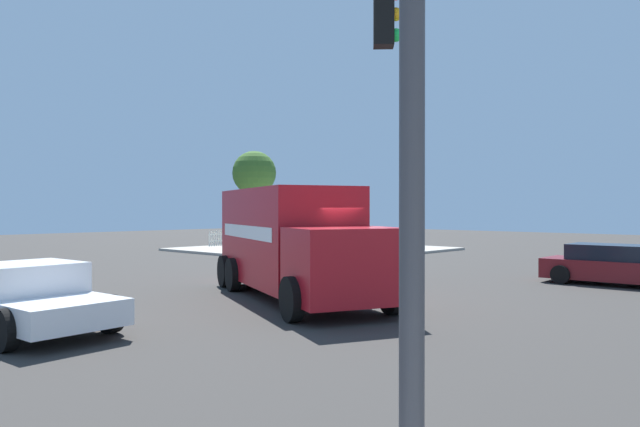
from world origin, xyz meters
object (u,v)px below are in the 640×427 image
Objects in this scene: pickup_white at (20,295)px; delivery_truck at (294,241)px; sedan_maroon at (613,265)px; pedestrian_crossing at (268,233)px; pedestrian_near_corner at (304,229)px; shade_tree_near at (254,174)px; traffic_light_primary at (399,36)px.

delivery_truck is at bearing 172.00° from pickup_white.
pedestrian_crossing reaches higher than sedan_maroon.
sedan_maroon is at bearing 148.51° from delivery_truck.
pickup_white is 28.26m from pedestrian_near_corner.
pedestrian_near_corner is (-23.79, -15.24, 0.38)m from pickup_white.
pedestrian_near_corner is at bearing -147.35° from pickup_white.
pedestrian_near_corner is 4.99m from shade_tree_near.
delivery_truck is 1.87× the size of sedan_maroon.
pickup_white is at bearing -8.00° from delivery_truck.
delivery_truck is 1.32× the size of traffic_light_primary.
pickup_white is 1.22× the size of sedan_maroon.
traffic_light_primary is at bearing 50.61° from pedestrian_crossing.
sedan_maroon is 2.58× the size of pedestrian_near_corner.
pedestrian_crossing is at bearing -129.39° from traffic_light_primary.
sedan_maroon is at bearing 157.74° from pickup_white.
pickup_white is 22.68m from pedestrian_crossing.
shade_tree_near reaches higher than delivery_truck.
shade_tree_near is at bearing -102.41° from sedan_maroon.
traffic_light_primary reaches higher than pedestrian_crossing.
sedan_maroon is 23.15m from pedestrian_near_corner.
traffic_light_primary is 1.00× the size of shade_tree_near.
delivery_truck is at bearing 50.22° from pedestrian_crossing.
traffic_light_primary is 33.76m from shade_tree_near.
pedestrian_crossing is at bearing 58.14° from shade_tree_near.
pickup_white is 3.31× the size of pedestrian_crossing.
pickup_white is (0.33, -9.13, -3.51)m from traffic_light_primary.
pedestrian_near_corner reaches higher than pickup_white.
traffic_light_primary is at bearing 51.74° from shade_tree_near.
delivery_truck is 18.25m from pedestrian_crossing.
traffic_light_primary is 16.26m from sedan_maroon.
delivery_truck is 10.79m from traffic_light_primary.
pickup_white is 17.26m from sedan_maroon.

